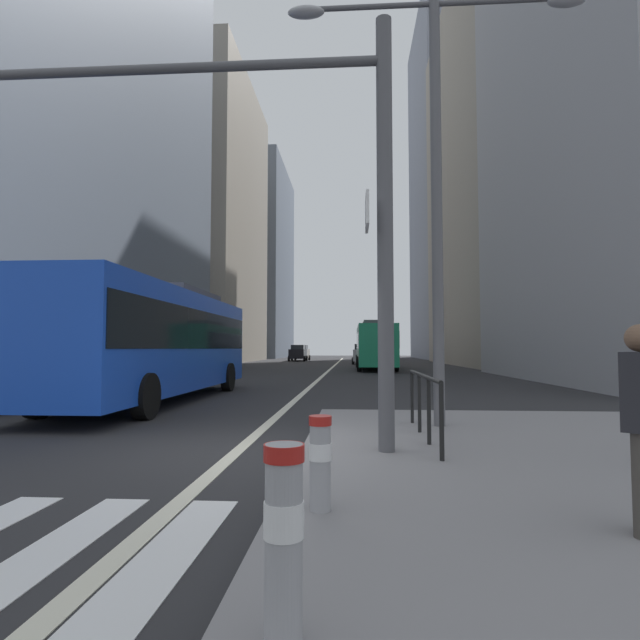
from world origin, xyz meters
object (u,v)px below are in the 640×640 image
city_bus_red_receding (375,344)px  street_lamp_post (436,144)px  car_receding_far (370,354)px  bollard_left (320,457)px  car_receding_near (362,354)px  car_oncoming_mid (301,353)px  traffic_signal_gantry (209,161)px  bollard_front (284,532)px  car_oncoming_far (298,353)px  city_bus_blue_oncoming (157,338)px  sedan_white_oncoming (13,369)px

city_bus_red_receding → street_lamp_post: 27.57m
car_receding_far → bollard_left: 44.94m
car_receding_near → car_oncoming_mid: bearing=118.3°
street_lamp_post → car_receding_far: bearing=89.9°
city_bus_red_receding → traffic_signal_gantry: size_ratio=1.49×
city_bus_red_receding → car_receding_far: size_ratio=2.37×
bollard_front → bollard_left: 1.94m
bollard_front → bollard_left: (0.04, 1.93, -0.07)m
car_oncoming_mid → car_receding_near: bearing=-61.7°
city_bus_red_receding → car_oncoming_far: bearing=109.4°
city_bus_blue_oncoming → car_oncoming_far: (-1.00, 45.63, -0.85)m
bollard_left → street_lamp_post: bearing=69.3°
city_bus_red_receding → car_receding_near: city_bus_red_receding is taller
city_bus_blue_oncoming → street_lamp_post: 9.43m
car_receding_far → bollard_front: car_receding_far is taller
street_lamp_post → car_oncoming_far: bearing=99.2°
sedan_white_oncoming → car_receding_near: 37.49m
city_bus_blue_oncoming → car_receding_far: city_bus_blue_oncoming is taller
traffic_signal_gantry → street_lamp_post: size_ratio=0.91×
sedan_white_oncoming → traffic_signal_gantry: size_ratio=0.60×
sedan_white_oncoming → car_receding_near: size_ratio=1.03×
car_receding_far → bollard_front: 46.88m
city_bus_red_receding → traffic_signal_gantry: bearing=-96.9°
car_oncoming_mid → car_receding_near: size_ratio=1.04×
car_receding_near → car_oncoming_far: 13.20m
car_oncoming_far → bollard_front: 57.73m
car_oncoming_far → traffic_signal_gantry: traffic_signal_gantry is taller
city_bus_blue_oncoming → car_receding_near: city_bus_blue_oncoming is taller
city_bus_red_receding → car_receding_near: bearing=93.2°
traffic_signal_gantry → bollard_left: 4.69m
car_receding_far → traffic_signal_gantry: 42.68m
city_bus_blue_oncoming → city_bus_red_receding: same height
sedan_white_oncoming → city_bus_red_receding: city_bus_red_receding is taller
street_lamp_post → city_bus_blue_oncoming: bearing=145.1°
street_lamp_post → bollard_left: street_lamp_post is taller
city_bus_red_receding → car_oncoming_mid: (-8.20, 26.42, -0.85)m
city_bus_red_receding → car_receding_far: bearing=89.9°
car_oncoming_mid → city_bus_red_receding: bearing=-72.8°
city_bus_red_receding → car_receding_far: (0.03, 12.76, -0.84)m
car_oncoming_mid → bollard_front: 60.83m
car_oncoming_mid → street_lamp_post: 54.57m
bollard_front → car_receding_near: bearing=88.6°
sedan_white_oncoming → street_lamp_post: (10.56, -3.64, 4.29)m
city_bus_blue_oncoming → city_bus_red_receding: size_ratio=1.04×
bollard_front → traffic_signal_gantry: bearing=111.1°
car_receding_near → traffic_signal_gantry: size_ratio=0.58×
city_bus_blue_oncoming → street_lamp_post: size_ratio=1.40×
city_bus_blue_oncoming → sedan_white_oncoming: size_ratio=2.57×
city_bus_blue_oncoming → car_oncoming_mid: 48.77m
city_bus_red_receding → traffic_signal_gantry: 29.96m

